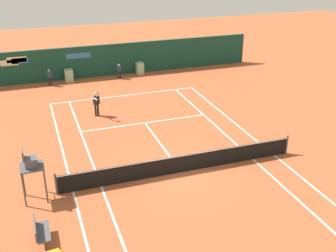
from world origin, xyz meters
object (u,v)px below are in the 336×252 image
(tennis_ball_near_service_line, at_px, (148,122))
(tennis_ball_by_sideline, at_px, (170,140))
(ball_kid_right_post, at_px, (50,77))
(ball_kid_centre_post, at_px, (119,70))
(player_on_baseline, at_px, (96,102))
(umpire_chair, at_px, (31,166))
(player_bench, at_px, (40,231))
(tennis_ball_mid_court, at_px, (166,134))

(tennis_ball_near_service_line, bearing_deg, tennis_ball_by_sideline, -82.22)
(ball_kid_right_post, bearing_deg, tennis_ball_by_sideline, 116.50)
(ball_kid_centre_post, height_order, ball_kid_right_post, ball_kid_right_post)
(player_on_baseline, distance_m, ball_kid_centre_post, 7.92)
(umpire_chair, bearing_deg, player_on_baseline, 153.24)
(ball_kid_centre_post, bearing_deg, umpire_chair, 58.02)
(umpire_chair, distance_m, ball_kid_centre_post, 17.54)
(tennis_ball_by_sideline, bearing_deg, ball_kid_centre_post, 90.22)
(player_bench, height_order, tennis_ball_near_service_line, player_bench)
(ball_kid_centre_post, bearing_deg, tennis_ball_by_sideline, 83.65)
(player_on_baseline, bearing_deg, ball_kid_right_post, -93.47)
(umpire_chair, height_order, tennis_ball_mid_court, umpire_chair)
(umpire_chair, relative_size, player_on_baseline, 1.37)
(tennis_ball_by_sideline, bearing_deg, player_on_baseline, 122.62)
(player_on_baseline, xyz_separation_m, tennis_ball_mid_court, (3.28, -4.15, -0.92))
(player_bench, height_order, ball_kid_centre_post, ball_kid_centre_post)
(ball_kid_right_post, xyz_separation_m, tennis_ball_near_service_line, (5.16, -9.31, -0.72))
(tennis_ball_near_service_line, xyz_separation_m, tennis_ball_by_sideline, (0.41, -2.99, 0.00))
(tennis_ball_near_service_line, bearing_deg, ball_kid_right_post, 118.98)
(umpire_chair, height_order, player_bench, umpire_chair)
(umpire_chair, bearing_deg, tennis_ball_mid_court, 120.19)
(player_bench, bearing_deg, tennis_ball_by_sideline, 131.03)
(ball_kid_right_post, bearing_deg, player_bench, 86.20)
(player_on_baseline, distance_m, tennis_ball_by_sideline, 6.07)
(player_bench, distance_m, ball_kid_right_post, 18.96)
(ball_kid_centre_post, relative_size, tennis_ball_mid_court, 18.22)
(ball_kid_right_post, distance_m, tennis_ball_near_service_line, 10.67)
(ball_kid_right_post, relative_size, tennis_ball_by_sideline, 19.26)
(ball_kid_right_post, bearing_deg, tennis_ball_near_service_line, 121.13)
(player_on_baseline, height_order, tennis_ball_mid_court, player_on_baseline)
(tennis_ball_mid_court, bearing_deg, ball_kid_centre_post, 90.46)
(tennis_ball_near_service_line, relative_size, tennis_ball_by_sideline, 1.00)
(ball_kid_centre_post, distance_m, tennis_ball_by_sideline, 12.32)
(umpire_chair, distance_m, tennis_ball_by_sideline, 8.50)
(umpire_chair, relative_size, tennis_ball_mid_court, 36.28)
(player_on_baseline, xyz_separation_m, ball_kid_right_post, (-2.33, 7.25, -0.20))
(player_bench, distance_m, tennis_ball_by_sideline, 9.99)
(tennis_ball_near_service_line, bearing_deg, tennis_ball_mid_court, -77.79)
(player_bench, xyz_separation_m, ball_kid_centre_post, (7.48, 18.85, 0.21))
(umpire_chair, height_order, player_on_baseline, umpire_chair)
(ball_kid_centre_post, xyz_separation_m, ball_kid_right_post, (-5.52, -0.00, 0.04))
(tennis_ball_mid_court, relative_size, tennis_ball_by_sideline, 1.00)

